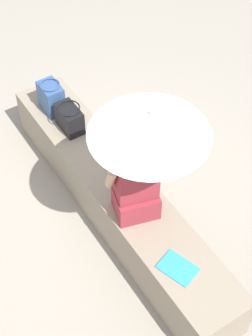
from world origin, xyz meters
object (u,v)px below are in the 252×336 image
object	(u,v)px
person_seated	(136,180)
magazine	(178,268)
tote_bag_canvas	(51,98)
parasol	(150,124)
handbag_black	(70,118)

from	to	relation	value
person_seated	magazine	xyz separation A→B (m)	(-0.63, 0.03, -0.38)
person_seated	magazine	world-z (taller)	person_seated
person_seated	tote_bag_canvas	bearing A→B (deg)	0.35
tote_bag_canvas	parasol	bearing A→B (deg)	-177.40
tote_bag_canvas	magazine	size ratio (longest dim) A/B	1.14
person_seated	handbag_black	world-z (taller)	person_seated
parasol	tote_bag_canvas	world-z (taller)	parasol
parasol	handbag_black	world-z (taller)	parasol
person_seated	parasol	bearing A→B (deg)	-133.63
person_seated	tote_bag_canvas	world-z (taller)	person_seated
parasol	handbag_black	bearing A→B (deg)	2.34
person_seated	tote_bag_canvas	size ratio (longest dim) A/B	2.82
handbag_black	magazine	distance (m)	1.77
person_seated	handbag_black	bearing A→B (deg)	-0.56
parasol	magazine	size ratio (longest dim) A/B	4.05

